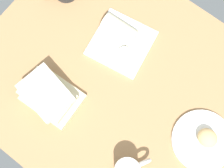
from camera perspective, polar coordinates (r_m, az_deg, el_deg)
name	(u,v)px	position (r cm, az deg, el deg)	size (l,w,h in cm)	color
dining_table	(120,86)	(114.16, 1.48, -0.32)	(110.00, 90.00, 4.00)	#9E754C
round_plate	(202,141)	(113.51, 16.94, -10.35)	(22.21, 22.21, 1.40)	white
scone_pastry	(208,138)	(110.99, 17.89, -9.83)	(7.18, 6.66, 4.58)	tan
square_plate	(121,43)	(116.16, 1.80, 7.83)	(21.55, 21.55, 1.60)	white
sauce_cup	(124,53)	(112.78, 2.41, 5.94)	(4.85, 4.85, 2.11)	silver
breakfast_wrap	(119,30)	(113.60, 1.40, 10.38)	(6.93, 6.93, 13.24)	beige
book_stack	(49,95)	(109.65, -12.05, -2.09)	(21.49, 16.58, 8.64)	beige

